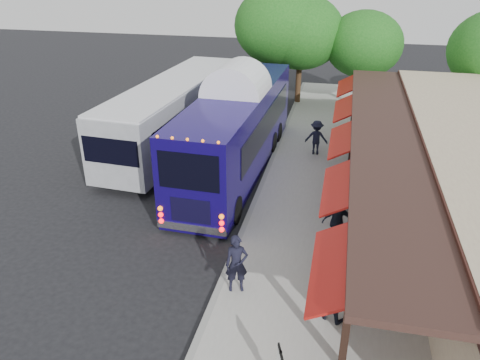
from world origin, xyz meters
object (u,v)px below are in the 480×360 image
Objects in this scene: ped_c at (337,222)px; ped_b at (332,291)px; coach_bus at (237,126)px; city_bus at (175,110)px; ped_a at (237,264)px; ped_d at (316,137)px.

ped_b is at bearing 78.18° from ped_c.
ped_c is at bearing -47.43° from coach_bus.
city_bus reaches higher than ped_b.
ped_a is at bearing -74.94° from coach_bus.
ped_a is 1.06× the size of ped_d.
ped_d is (-1.32, 8.08, -0.02)m from ped_c.
city_bus is 11.93m from ped_c.
ped_c is at bearing -38.97° from city_bus.
ped_b is 1.02× the size of ped_d.
ped_b is 11.91m from ped_d.
coach_bus is 6.86× the size of ped_a.
city_bus is (-3.88, 2.42, -0.26)m from coach_bus.
coach_bus is 10.66m from ped_b.
coach_bus is 7.13× the size of ped_c.
city_bus is 7.30× the size of ped_c.
ped_b is (4.85, -9.42, -1.13)m from coach_bus.
ped_c reaches higher than ped_b.
ped_b is (8.73, -11.85, -0.87)m from city_bus.
coach_bus is at bearing -41.17° from ped_b.
coach_bus is 4.43m from ped_d.
ped_a is at bearing 83.36° from ped_d.
coach_bus is at bearing 35.27° from ped_d.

